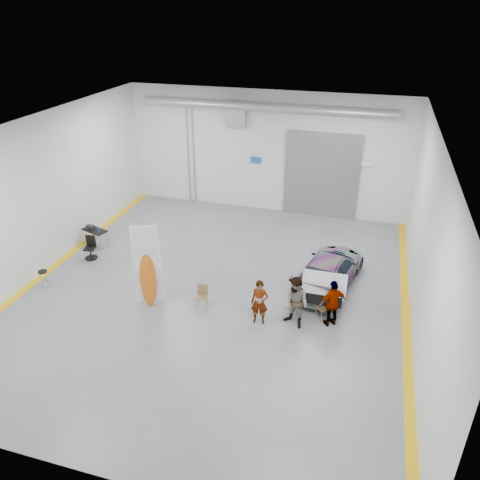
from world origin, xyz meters
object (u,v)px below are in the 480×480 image
(work_table, at_px, (94,230))
(office_chair, at_px, (91,249))
(person_b, at_px, (296,303))
(folding_chair_near, at_px, (202,300))
(person_a, at_px, (260,302))
(sedan_car, at_px, (329,270))
(surfboard_display, at_px, (144,272))
(folding_chair_far, at_px, (323,312))
(shop_stool, at_px, (44,279))
(person_c, at_px, (333,303))

(work_table, relative_size, office_chair, 1.29)
(person_b, bearing_deg, folding_chair_near, -154.64)
(folding_chair_near, bearing_deg, person_a, -15.05)
(sedan_car, distance_m, surfboard_display, 6.83)
(surfboard_display, relative_size, folding_chair_far, 4.02)
(shop_stool, distance_m, office_chair, 2.49)
(person_b, distance_m, person_c, 1.23)
(person_c, bearing_deg, surfboard_display, -30.20)
(surfboard_display, bearing_deg, folding_chair_far, -15.10)
(surfboard_display, height_order, office_chair, surfboard_display)
(folding_chair_near, height_order, shop_stool, folding_chair_near)
(folding_chair_far, bearing_deg, folding_chair_near, -122.91)
(person_c, height_order, shop_stool, person_c)
(sedan_car, bearing_deg, office_chair, 16.32)
(folding_chair_far, distance_m, office_chair, 9.98)
(sedan_car, relative_size, person_b, 2.39)
(person_a, relative_size, office_chair, 1.64)
(sedan_car, xyz_separation_m, shop_stool, (-10.28, -3.17, -0.30))
(sedan_car, distance_m, person_b, 3.00)
(sedan_car, distance_m, folding_chair_near, 4.95)
(folding_chair_far, xyz_separation_m, work_table, (-10.39, 2.60, 0.46))
(folding_chair_far, height_order, office_chair, office_chair)
(work_table, xyz_separation_m, office_chair, (0.53, -1.13, -0.29))
(person_a, relative_size, work_table, 1.27)
(work_table, bearing_deg, shop_stool, -89.44)
(sedan_car, bearing_deg, surfboard_display, 39.43)
(person_b, height_order, office_chair, person_b)
(folding_chair_near, bearing_deg, shop_stool, 177.32)
(folding_chair_near, xyz_separation_m, shop_stool, (-6.16, -0.45, 0.09))
(person_a, bearing_deg, folding_chair_far, 16.49)
(sedan_car, bearing_deg, folding_chair_near, 45.44)
(person_a, height_order, shop_stool, person_a)
(sedan_car, xyz_separation_m, work_table, (-10.31, 0.40, 0.08))
(person_a, bearing_deg, work_table, 152.08)
(sedan_car, height_order, folding_chair_far, sedan_car)
(folding_chair_near, bearing_deg, person_b, -9.82)
(folding_chair_far, xyz_separation_m, office_chair, (-9.86, 1.47, 0.17))
(person_a, relative_size, folding_chair_near, 1.98)
(person_c, height_order, work_table, person_c)
(person_c, distance_m, surfboard_display, 6.47)
(folding_chair_near, relative_size, folding_chair_far, 0.98)
(person_a, distance_m, person_c, 2.40)
(person_b, bearing_deg, sedan_car, 103.23)
(sedan_car, bearing_deg, work_table, 9.81)
(sedan_car, xyz_separation_m, person_b, (-0.78, -2.89, 0.28))
(person_a, bearing_deg, office_chair, 158.05)
(folding_chair_near, xyz_separation_m, work_table, (-6.19, 3.12, 0.46))
(sedan_car, height_order, work_table, sedan_car)
(surfboard_display, relative_size, shop_stool, 4.84)
(sedan_car, distance_m, work_table, 10.32)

